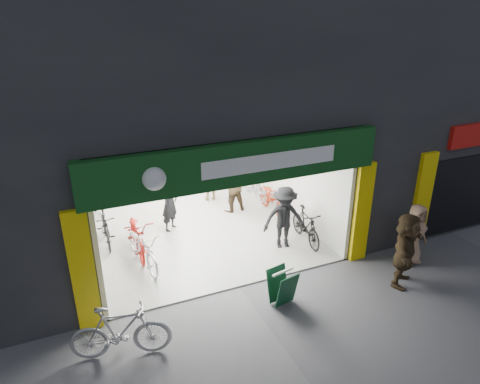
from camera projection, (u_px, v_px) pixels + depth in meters
ground at (239, 287)px, 9.82m from camera, size 60.00×60.00×0.00m
building at (200, 68)px, 12.69m from camera, size 17.00×10.27×8.00m
bike_left_front at (143, 248)px, 10.49m from camera, size 0.96×2.00×1.01m
bike_left_midfront at (106, 228)px, 11.50m from camera, size 0.46×1.59×0.95m
bike_left_midback at (137, 234)px, 11.07m from camera, size 0.77×2.04×1.06m
bike_left_back at (95, 193)px, 13.48m from camera, size 0.74×1.98×1.16m
bike_right_front at (306, 226)px, 11.58m from camera, size 0.64×1.68×0.99m
bike_right_mid at (273, 199)px, 13.18m from camera, size 0.83×2.05×1.06m
bike_right_back at (253, 182)px, 14.43m from camera, size 0.55×1.81×1.08m
parked_bike at (120, 332)px, 7.67m from camera, size 1.89×0.96×1.09m
customer_a at (170, 203)px, 12.07m from camera, size 0.74×0.74×1.74m
customer_b at (231, 185)px, 13.24m from camera, size 0.91×0.73×1.79m
customer_c at (284, 218)px, 11.15m from camera, size 1.24×0.87×1.75m
customer_d at (210, 180)px, 14.02m from camera, size 0.90×0.43×1.50m
pedestrian_near at (414, 234)px, 10.51m from camera, size 0.83×0.60×1.59m
pedestrian_far at (405, 250)px, 9.65m from camera, size 1.62×1.44×1.78m
sandwich_board at (282, 286)px, 9.14m from camera, size 0.60×0.61×0.79m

